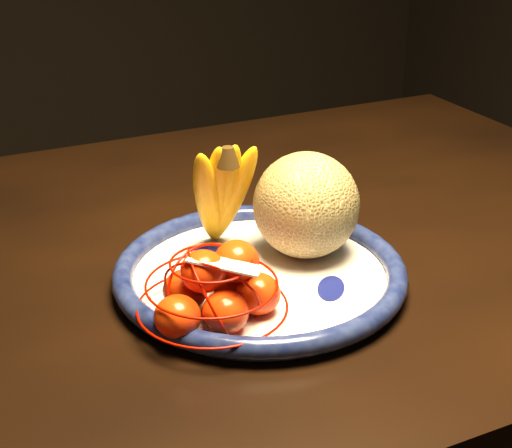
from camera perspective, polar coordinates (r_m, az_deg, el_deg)
name	(u,v)px	position (r m, az deg, el deg)	size (l,w,h in m)	color
dining_table	(169,305)	(0.99, -6.31, -5.89)	(1.42, 0.86, 0.71)	black
fruit_bowl	(260,274)	(0.87, 0.28, -3.62)	(0.33, 0.33, 0.03)	white
cantaloupe	(306,205)	(0.89, 3.67, 1.38)	(0.12, 0.12, 0.12)	olive
banana_bunch	(221,190)	(0.90, -2.60, 2.51)	(0.10, 0.09, 0.15)	#E7AB0B
mandarin_bag	(216,290)	(0.79, -2.95, -4.81)	(0.17, 0.17, 0.10)	#F53400
price_tag	(225,264)	(0.75, -2.29, -2.94)	(0.07, 0.03, 0.00)	white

